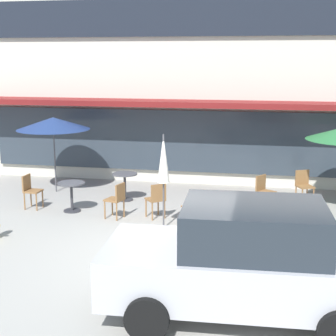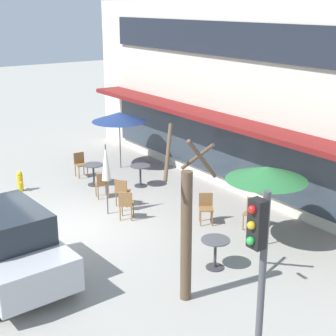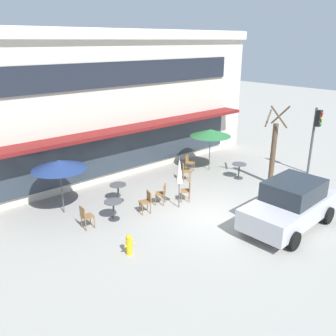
{
  "view_description": "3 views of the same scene",
  "coord_description": "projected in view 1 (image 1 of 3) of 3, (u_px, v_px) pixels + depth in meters",
  "views": [
    {
      "loc": [
        1.86,
        -9.56,
        3.87
      ],
      "look_at": [
        -0.61,
        2.88,
        1.15
      ],
      "focal_mm": 55.0,
      "sensor_mm": 36.0,
      "label": 1
    },
    {
      "loc": [
        12.48,
        -5.29,
        6.14
      ],
      "look_at": [
        0.16,
        3.38,
        1.3
      ],
      "focal_mm": 55.0,
      "sensor_mm": 36.0,
      "label": 2
    },
    {
      "loc": [
        -9.42,
        -8.17,
        6.5
      ],
      "look_at": [
        0.05,
        2.86,
        1.25
      ],
      "focal_mm": 38.0,
      "sensor_mm": 36.0,
      "label": 3
    }
  ],
  "objects": [
    {
      "name": "cafe_chair_2",
      "position": [
        304.0,
        184.0,
        13.92
      ],
      "size": [
        0.54,
        0.54,
        0.89
      ],
      "color": "olive",
      "rests_on": "ground"
    },
    {
      "name": "cafe_chair_1",
      "position": [
        195.0,
        205.0,
        11.92
      ],
      "size": [
        0.56,
        0.56,
        0.89
      ],
      "color": "olive",
      "rests_on": "ground"
    },
    {
      "name": "patio_umbrella_green_folded",
      "position": [
        53.0,
        123.0,
        14.77
      ],
      "size": [
        2.1,
        2.1,
        2.2
      ],
      "color": "#4C4C51",
      "rests_on": "ground"
    },
    {
      "name": "ground_plane",
      "position": [
        170.0,
        255.0,
        10.33
      ],
      "size": [
        80.0,
        80.0,
        0.0
      ],
      "primitive_type": "plane",
      "color": "#9E9B93"
    },
    {
      "name": "patio_umbrella_corner_open",
      "position": [
        163.0,
        159.0,
        11.58
      ],
      "size": [
        0.28,
        0.28,
        2.2
      ],
      "color": "#4C4C51",
      "rests_on": "ground"
    },
    {
      "name": "cafe_table_by_tree",
      "position": [
        71.0,
        192.0,
        13.14
      ],
      "size": [
        0.7,
        0.7,
        0.76
      ],
      "color": "#333338",
      "rests_on": "ground"
    },
    {
      "name": "parked_sedan",
      "position": [
        246.0,
        261.0,
        7.73
      ],
      "size": [
        4.29,
        2.19,
        1.76
      ],
      "color": "#B7B7BC",
      "rests_on": "ground"
    },
    {
      "name": "cafe_chair_5",
      "position": [
        30.0,
        189.0,
        13.41
      ],
      "size": [
        0.42,
        0.42,
        0.89
      ],
      "color": "olive",
      "rests_on": "ground"
    },
    {
      "name": "cafe_chair_4",
      "position": [
        264.0,
        190.0,
        13.33
      ],
      "size": [
        0.56,
        0.56,
        0.89
      ],
      "color": "olive",
      "rests_on": "ground"
    },
    {
      "name": "cafe_chair_3",
      "position": [
        117.0,
        198.0,
        12.55
      ],
      "size": [
        0.49,
        0.49,
        0.89
      ],
      "color": "olive",
      "rests_on": "ground"
    },
    {
      "name": "cafe_chair_0",
      "position": [
        157.0,
        198.0,
        12.54
      ],
      "size": [
        0.56,
        0.56,
        0.89
      ],
      "color": "olive",
      "rests_on": "ground"
    },
    {
      "name": "cafe_table_near_wall",
      "position": [
        125.0,
        182.0,
        14.17
      ],
      "size": [
        0.7,
        0.7,
        0.76
      ],
      "color": "#333338",
      "rests_on": "ground"
    },
    {
      "name": "building_facade",
      "position": [
        221.0,
        68.0,
        19.15
      ],
      "size": [
        17.33,
        9.1,
        7.0
      ],
      "color": "beige",
      "rests_on": "ground"
    }
  ]
}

